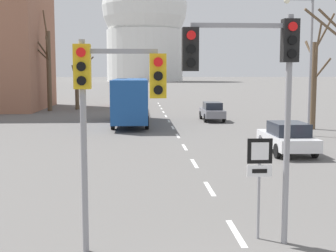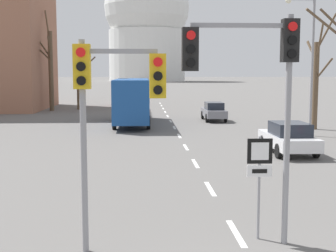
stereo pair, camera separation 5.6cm
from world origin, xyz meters
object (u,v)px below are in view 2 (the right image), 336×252
Objects in this scene: route_sign_post at (259,170)px; sedan_far_right at (289,137)px; sedan_mid_centre at (123,99)px; sedan_near_right at (139,92)px; traffic_signal_centre_tall at (255,71)px; sedan_near_left at (126,93)px; sedan_distant_centre at (134,90)px; sedan_far_left at (214,111)px; street_lamp_right at (308,53)px; traffic_signal_near_left at (109,93)px; city_bus at (132,98)px.

sedan_far_right is at bearing 69.26° from route_sign_post.
sedan_far_right is at bearing -74.49° from sedan_mid_centre.
traffic_signal_centre_tall is at bearing -87.46° from sedan_near_right.
sedan_near_left is 11.60m from sedan_distant_centre.
route_sign_post is 0.55× the size of sedan_far_right.
sedan_far_right is (1.31, -15.78, 0.00)m from sedan_far_left.
sedan_far_right is (4.70, 12.13, -3.23)m from traffic_signal_centre_tall.
street_lamp_right is 57.09m from sedan_distant_centre.
traffic_signal_centre_tall is 28.30m from sedan_far_left.
sedan_far_left is (3.16, 27.58, -0.91)m from route_sign_post.
traffic_signal_near_left is 25.90m from city_bus.
traffic_signal_centre_tall is 74.26m from sedan_distant_centre.
sedan_far_left is at bearing -80.77° from sedan_near_right.
traffic_signal_centre_tall reaches higher than sedan_near_left.
traffic_signal_centre_tall reaches higher than city_bus.
traffic_signal_near_left is 0.55× the size of street_lamp_right.
sedan_near_right is 0.98× the size of sedan_mid_centre.
sedan_far_right is (9.52, -34.31, 0.02)m from sedan_mid_centre.
sedan_near_right is 1.01× the size of sedan_distant_centre.
sedan_distant_centre is (-4.18, 73.76, -0.89)m from route_sign_post.
traffic_signal_centre_tall is 67.21m from sedan_near_right.
route_sign_post is at bearing -85.21° from sedan_near_left.
street_lamp_right reaches higher than sedan_near_left.
traffic_signal_near_left is 29.05m from sedan_far_left.
sedan_distant_centre reaches higher than sedan_far_right.
sedan_near_left is (-12.73, 44.16, -4.40)m from street_lamp_right.
traffic_signal_near_left reaches higher than sedan_mid_centre.
sedan_distant_centre is at bearing 90.53° from traffic_signal_near_left.
traffic_signal_centre_tall is 2.11× the size of route_sign_post.
street_lamp_right is 2.01× the size of sedan_near_right.
sedan_mid_centre is (-1.57, 46.68, -2.78)m from traffic_signal_near_left.
sedan_near_right is (-3.21, 66.74, -0.88)m from route_sign_post.
street_lamp_right is 1.88× the size of sedan_far_right.
city_bus is at bearing -161.09° from sedan_far_left.
city_bus reaches higher than sedan_near_left.
route_sign_post is 46.40m from sedan_mid_centre.
sedan_near_right is 39.67m from sedan_far_left.
sedan_far_right is (9.68, -50.41, 0.00)m from sedan_near_left.
traffic_signal_near_left reaches higher than sedan_near_left.
sedan_near_left is 0.95× the size of sedan_mid_centre.
sedan_far_right is at bearing -85.25° from sedan_far_left.
city_bus is (-8.01, 13.49, 1.25)m from sedan_far_right.
route_sign_post is 0.59× the size of sedan_near_right.
sedan_near_left is (-1.72, 62.77, -2.76)m from traffic_signal_near_left.
route_sign_post reaches higher than sedan_mid_centre.
sedan_near_left is 0.94× the size of sedan_far_left.
city_bus is at bearing -85.84° from sedan_mid_centre.
street_lamp_right is at bearing -33.19° from city_bus.
traffic_signal_centre_tall reaches higher than sedan_mid_centre.
traffic_signal_centre_tall is 1.12× the size of traffic_signal_near_left.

